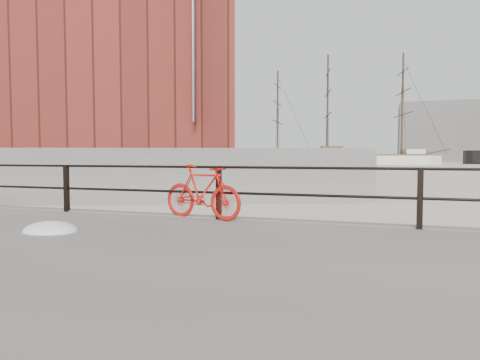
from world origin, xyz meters
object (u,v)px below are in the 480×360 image
Objects in this scene: workboat_near at (119,171)px; schooner_mid at (364,164)px; workboat_far at (142,167)px; bicycle at (202,192)px; schooner_left at (249,164)px.

schooner_mid is at bearing 18.92° from workboat_near.
schooner_mid is 2.67× the size of workboat_near.
workboat_far is at bearing -144.41° from schooner_mid.
schooner_mid is at bearing 44.84° from workboat_far.
workboat_near is 16.61m from workboat_far.
workboat_near reaches higher than bicycle.
workboat_near is at bearing -92.55° from schooner_left.
workboat_far is (-5.96, -31.92, 0.00)m from schooner_left.
workboat_near is (0.71, -47.14, 0.00)m from schooner_left.
schooner_mid is 1.17× the size of schooner_left.
schooner_mid is 52.55m from workboat_near.
schooner_mid is 22.88m from schooner_left.
schooner_mid reaches higher than schooner_left.
bicycle is 54.04m from workboat_far.
workboat_far is at bearing 67.53° from workboat_near.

